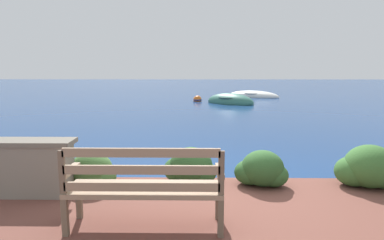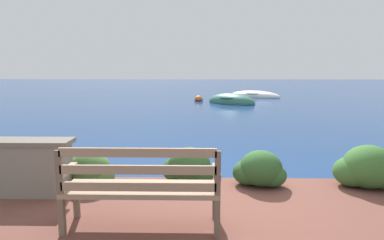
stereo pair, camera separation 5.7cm
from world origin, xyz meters
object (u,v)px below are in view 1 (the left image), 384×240
Objects in this scene: park_bench at (144,185)px; mooring_buoy at (197,100)px; rowboat_mid at (253,96)px; rowboat_nearest at (230,102)px.

park_bench is 3.40× the size of mooring_buoy.
mooring_buoy is (0.59, 14.86, -0.63)m from park_bench.
park_bench is 17.76m from rowboat_mid.
mooring_buoy is at bearing 89.66° from park_bench.
rowboat_nearest is (2.25, 13.80, -0.63)m from park_bench.
park_bench is 14.00m from rowboat_nearest.
rowboat_mid is at bearing 78.99° from park_bench.
park_bench is at bearing -75.88° from rowboat_mid.
rowboat_nearest is at bearing 82.69° from park_bench.
rowboat_nearest is 0.84× the size of rowboat_mid.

